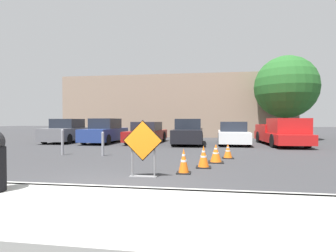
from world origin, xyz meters
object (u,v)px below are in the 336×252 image
(traffic_cone_nearest, at_px, (184,161))
(bollard_nearest, at_px, (103,143))
(traffic_cone_third, at_px, (216,153))
(traffic_cone_fourth, at_px, (228,151))
(road_closed_sign, at_px, (143,146))
(parked_car_third, at_px, (147,133))
(bollard_second, at_px, (62,142))
(pickup_truck, at_px, (283,133))
(traffic_cone_second, at_px, (204,157))
(parked_car_fifth, at_px, (233,134))
(parked_car_fourth, at_px, (188,132))
(parked_car_nearest, at_px, (67,131))
(parked_car_second, at_px, (105,132))

(traffic_cone_nearest, bearing_deg, bollard_nearest, 139.92)
(traffic_cone_nearest, xyz_separation_m, traffic_cone_third, (0.96, 2.04, -0.02))
(traffic_cone_fourth, bearing_deg, road_closed_sign, -122.88)
(traffic_cone_nearest, distance_m, parked_car_third, 10.07)
(traffic_cone_fourth, relative_size, bollard_second, 0.53)
(pickup_truck, height_order, bollard_nearest, pickup_truck)
(traffic_cone_second, distance_m, parked_car_fifth, 8.80)
(traffic_cone_third, xyz_separation_m, parked_car_fourth, (-1.48, 7.15, 0.40))
(parked_car_fifth, bearing_deg, parked_car_fourth, 10.82)
(pickup_truck, distance_m, bollard_nearest, 10.47)
(parked_car_fifth, height_order, bollard_second, parked_car_fifth)
(traffic_cone_nearest, height_order, parked_car_fourth, parked_car_fourth)
(traffic_cone_second, distance_m, bollard_nearest, 4.71)
(traffic_cone_fourth, distance_m, parked_car_nearest, 12.05)
(road_closed_sign, distance_m, traffic_cone_second, 2.32)
(traffic_cone_third, bearing_deg, bollard_nearest, 167.27)
(parked_car_nearest, xyz_separation_m, parked_car_third, (5.55, 0.13, -0.08))
(traffic_cone_third, height_order, parked_car_fifth, parked_car_fifth)
(road_closed_sign, relative_size, parked_car_third, 0.32)
(parked_car_third, bearing_deg, road_closed_sign, 106.41)
(road_closed_sign, xyz_separation_m, traffic_cone_fourth, (2.47, 3.82, -0.55))
(traffic_cone_second, xyz_separation_m, parked_car_fourth, (-1.07, 8.21, 0.39))
(parked_car_second, xyz_separation_m, parked_car_fourth, (5.55, -0.05, -0.01))
(traffic_cone_third, bearing_deg, road_closed_sign, -126.07)
(road_closed_sign, bearing_deg, pickup_truck, 57.66)
(parked_car_third, height_order, bollard_nearest, parked_car_third)
(parked_car_fourth, bearing_deg, parked_car_fifth, -172.55)
(traffic_cone_nearest, bearing_deg, traffic_cone_second, 61.32)
(parked_car_fourth, bearing_deg, parked_car_nearest, -2.38)
(road_closed_sign, bearing_deg, parked_car_second, 117.06)
(road_closed_sign, bearing_deg, traffic_cone_second, 46.70)
(traffic_cone_third, relative_size, parked_car_second, 0.15)
(parked_car_fourth, height_order, bollard_nearest, parked_car_fourth)
(pickup_truck, xyz_separation_m, bollard_second, (-10.52, -5.81, -0.14))
(traffic_cone_nearest, distance_m, bollard_second, 6.30)
(traffic_cone_nearest, height_order, traffic_cone_third, traffic_cone_nearest)
(road_closed_sign, height_order, bollard_nearest, road_closed_sign)
(road_closed_sign, relative_size, parked_car_nearest, 0.34)
(traffic_cone_fourth, bearing_deg, parked_car_third, 126.80)
(parked_car_fifth, bearing_deg, pickup_truck, 167.85)
(traffic_cone_third, height_order, traffic_cone_fourth, traffic_cone_third)
(parked_car_second, xyz_separation_m, pickup_truck, (11.11, -0.35, -0.01))
(road_closed_sign, bearing_deg, parked_car_nearest, 127.97)
(parked_car_fifth, bearing_deg, traffic_cone_third, 82.58)
(traffic_cone_nearest, height_order, parked_car_second, parked_car_second)
(traffic_cone_fourth, distance_m, bollard_second, 6.95)
(parked_car_nearest, bearing_deg, parked_car_fourth, 177.01)
(parked_car_fourth, bearing_deg, traffic_cone_nearest, 92.18)
(parked_car_second, distance_m, pickup_truck, 11.12)
(bollard_second, bearing_deg, traffic_cone_second, -19.22)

